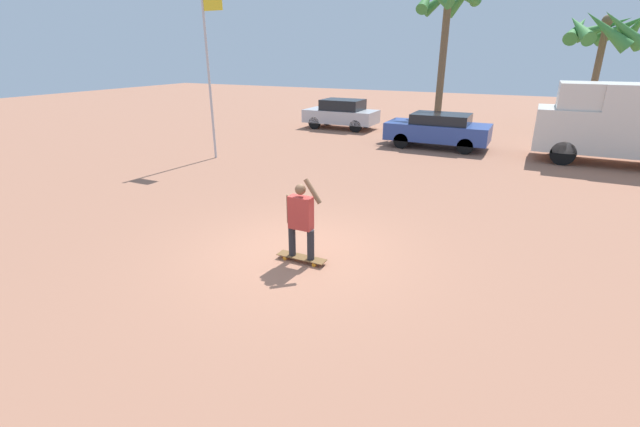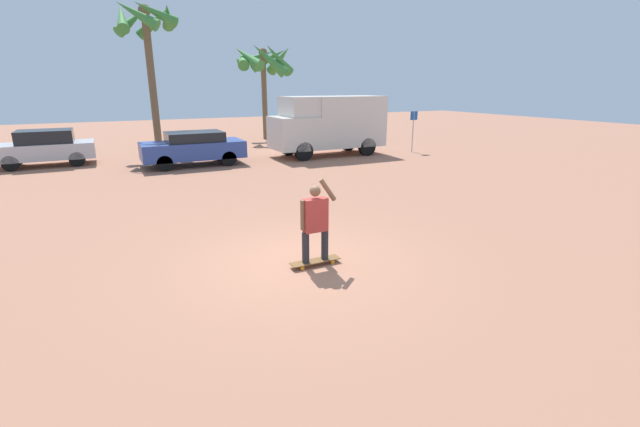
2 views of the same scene
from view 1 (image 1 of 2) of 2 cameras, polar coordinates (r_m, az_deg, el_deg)
ground_plane at (r=8.85m, az=-2.81°, el=-5.34°), size 80.00×80.00×0.00m
skateboard at (r=8.50m, az=-2.48°, el=-5.89°), size 1.01×0.25×0.10m
person_skateboarder at (r=8.15m, az=-2.58°, el=-0.43°), size 0.75×0.22×1.63m
camper_van at (r=19.08m, az=35.72°, el=9.95°), size 5.61×2.16×2.87m
parked_car_blue at (r=19.45m, az=15.47°, el=10.76°), size 4.29×1.91×1.45m
parked_car_silver at (r=23.77m, az=2.87°, el=13.19°), size 3.87×1.82×1.54m
palm_tree_near_van at (r=26.79m, az=33.81°, el=19.51°), size 3.90×3.98×5.94m
palm_tree_center_background at (r=23.69m, az=16.60°, el=24.92°), size 3.00×3.25×7.26m
flagpole at (r=17.01m, az=-14.54°, el=18.91°), size 0.91×0.12×6.15m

